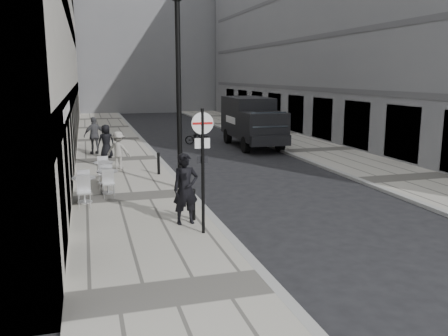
# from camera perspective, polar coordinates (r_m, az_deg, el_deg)

# --- Properties ---
(sidewalk) EXTENTS (4.00, 60.00, 0.12)m
(sidewalk) POSITION_cam_1_polar(r_m,az_deg,el_deg) (24.09, -12.64, 0.93)
(sidewalk) COLOR #9E998E
(sidewalk) RESTS_ON ground
(far_sidewalk) EXTENTS (4.00, 60.00, 0.12)m
(far_sidewalk) POSITION_cam_1_polar(r_m,az_deg,el_deg) (27.07, 11.28, 2.09)
(far_sidewalk) COLOR #9E998E
(far_sidewalk) RESTS_ON ground
(building_far) EXTENTS (24.00, 16.00, 22.00)m
(building_far) POSITION_cam_1_polar(r_m,az_deg,el_deg) (62.26, -12.18, 17.15)
(building_far) COLOR slate
(building_far) RESTS_ON ground
(walking_man) EXTENTS (0.78, 0.56, 1.99)m
(walking_man) POSITION_cam_1_polar(r_m,az_deg,el_deg) (13.17, -4.65, -2.52)
(walking_man) COLOR black
(walking_man) RESTS_ON sidewalk
(sign_post) EXTENTS (0.56, 0.10, 3.27)m
(sign_post) POSITION_cam_1_polar(r_m,az_deg,el_deg) (12.12, -2.58, 1.64)
(sign_post) COLOR black
(sign_post) RESTS_ON sidewalk
(lamppost) EXTENTS (0.31, 0.31, 6.99)m
(lamppost) POSITION_cam_1_polar(r_m,az_deg,el_deg) (17.09, -5.49, 10.39)
(lamppost) COLOR black
(lamppost) RESTS_ON sidewalk
(bollard_near) EXTENTS (0.11, 0.11, 0.86)m
(bollard_near) POSITION_cam_1_polar(r_m,az_deg,el_deg) (13.61, -3.70, -4.51)
(bollard_near) COLOR black
(bollard_near) RESTS_ON sidewalk
(bollard_far) EXTENTS (0.12, 0.12, 0.87)m
(bollard_far) POSITION_cam_1_polar(r_m,az_deg,el_deg) (20.00, -7.88, 0.47)
(bollard_far) COLOR black
(bollard_far) RESTS_ON sidewalk
(panel_van) EXTENTS (2.46, 6.23, 2.90)m
(panel_van) POSITION_cam_1_polar(r_m,az_deg,el_deg) (28.24, 3.33, 5.86)
(panel_van) COLOR black
(panel_van) RESTS_ON ground
(cyclist) EXTENTS (1.67, 1.11, 1.71)m
(cyclist) POSITION_cam_1_polar(r_m,az_deg,el_deg) (29.22, -3.17, 4.14)
(cyclist) COLOR black
(cyclist) RESTS_ON ground
(pedestrian_a) EXTENTS (1.23, 0.79, 1.95)m
(pedestrian_a) POSITION_cam_1_polar(r_m,az_deg,el_deg) (25.85, -15.31, 3.80)
(pedestrian_a) COLOR #4E4F53
(pedestrian_a) RESTS_ON sidewalk
(pedestrian_b) EXTENTS (1.23, 0.97, 1.66)m
(pedestrian_b) POSITION_cam_1_polar(r_m,az_deg,el_deg) (21.37, -12.57, 2.08)
(pedestrian_b) COLOR gray
(pedestrian_b) RESTS_ON sidewalk
(pedestrian_c) EXTENTS (0.91, 0.69, 1.68)m
(pedestrian_c) POSITION_cam_1_polar(r_m,az_deg,el_deg) (24.40, -14.00, 3.14)
(pedestrian_c) COLOR black
(pedestrian_c) RESTS_ON sidewalk
(cafe_table_near) EXTENTS (0.76, 1.71, 0.98)m
(cafe_table_near) POSITION_cam_1_polar(r_m,az_deg,el_deg) (18.67, -14.29, -0.33)
(cafe_table_near) COLOR silver
(cafe_table_near) RESTS_ON sidewalk
(cafe_table_mid) EXTENTS (0.77, 1.73, 0.98)m
(cafe_table_mid) POSITION_cam_1_polar(r_m,az_deg,el_deg) (16.07, -16.49, -2.27)
(cafe_table_mid) COLOR silver
(cafe_table_mid) RESTS_ON sidewalk
(cafe_table_far) EXTENTS (0.73, 1.65, 0.94)m
(cafe_table_far) POSITION_cam_1_polar(r_m,az_deg,el_deg) (17.13, -13.82, -1.39)
(cafe_table_far) COLOR silver
(cafe_table_far) RESTS_ON sidewalk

